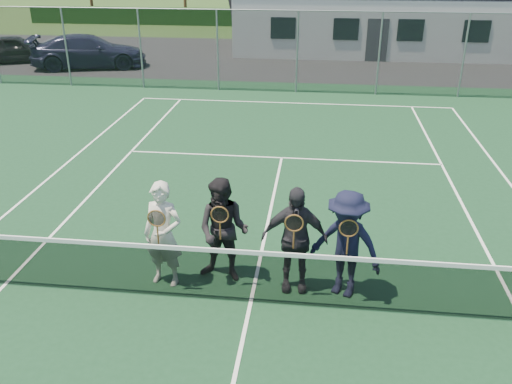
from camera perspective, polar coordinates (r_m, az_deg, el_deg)
ground at (r=27.49m, az=4.95°, el=13.69°), size 220.00×220.00×0.00m
court_surface at (r=8.73m, az=-0.55°, el=-11.58°), size 30.00×30.00×0.02m
tarmac_carpark at (r=27.91m, az=-3.53°, el=13.90°), size 40.00×12.00×0.01m
hedge_row at (r=39.27m, az=5.73°, el=17.74°), size 40.00×1.20×1.10m
car_a at (r=29.10m, az=-24.09°, el=13.61°), size 4.07×2.81×1.29m
car_b at (r=28.02m, az=-18.17°, el=14.10°), size 3.90×1.72×1.24m
car_c at (r=26.57m, az=-17.20°, el=13.96°), size 5.43×3.31×1.47m
court_markings at (r=8.72m, az=-0.56°, el=-11.50°), size 11.03×23.83×0.01m
tennis_net at (r=8.43m, az=-0.57°, el=-8.67°), size 11.68×0.08×1.10m
perimeter_fence at (r=20.83m, az=4.35°, el=14.47°), size 30.07×0.07×3.02m
player_a at (r=8.85m, az=-9.74°, el=-4.43°), size 0.72×0.55×1.80m
player_b at (r=8.85m, az=-3.44°, el=-4.08°), size 0.98×0.82×1.80m
player_c at (r=8.61m, az=4.06°, el=-4.97°), size 1.08×0.53×1.80m
player_d at (r=8.56m, az=9.47°, el=-5.46°), size 1.33×1.09×1.80m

